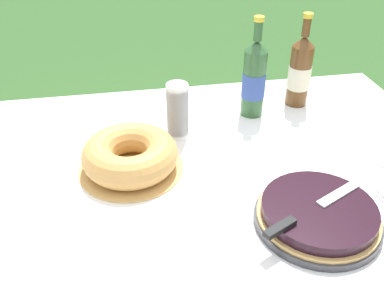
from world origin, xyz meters
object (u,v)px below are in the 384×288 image
(cup_stack, at_px, (178,111))
(cider_bottle_amber, at_px, (300,71))
(berry_tart, at_px, (318,215))
(serving_knife, at_px, (312,209))
(bundt_cake, at_px, (130,155))
(cider_bottle_green, at_px, (254,79))

(cup_stack, height_order, cider_bottle_amber, cider_bottle_amber)
(berry_tart, xyz_separation_m, cup_stack, (-0.28, 0.48, 0.07))
(cup_stack, bearing_deg, berry_tart, -59.24)
(serving_knife, relative_size, bundt_cake, 1.12)
(cider_bottle_green, height_order, cider_bottle_amber, cider_bottle_green)
(cider_bottle_green, xyz_separation_m, cider_bottle_amber, (0.19, 0.05, -0.01))
(berry_tart, distance_m, cider_bottle_green, 0.59)
(cup_stack, relative_size, cider_bottle_green, 0.53)
(berry_tart, bearing_deg, serving_knife, -153.96)
(berry_tart, distance_m, cider_bottle_amber, 0.66)
(serving_knife, bearing_deg, cider_bottle_amber, 45.20)
(bundt_cake, distance_m, cup_stack, 0.24)
(serving_knife, relative_size, cider_bottle_amber, 1.02)
(berry_tart, height_order, cup_stack, cup_stack)
(berry_tart, height_order, cider_bottle_green, cider_bottle_green)
(cider_bottle_amber, bearing_deg, cider_bottle_green, -166.02)
(bundt_cake, height_order, cider_bottle_amber, cider_bottle_amber)
(berry_tart, height_order, serving_knife, serving_knife)
(serving_knife, bearing_deg, cider_bottle_green, 61.24)
(berry_tart, distance_m, bundt_cake, 0.55)
(serving_knife, bearing_deg, berry_tart, -0.00)
(berry_tart, xyz_separation_m, cider_bottle_green, (0.00, 0.58, 0.11))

